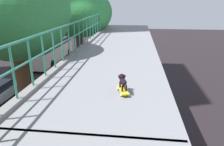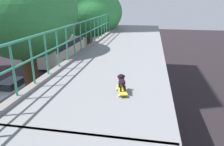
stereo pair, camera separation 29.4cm
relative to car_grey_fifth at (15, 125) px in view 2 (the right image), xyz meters
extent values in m
cube|color=black|center=(6.63, -7.25, 5.15)|extent=(3.00, 0.06, 0.00)
cylinder|color=#31866A|center=(5.15, -6.38, 5.75)|extent=(0.04, 0.04, 1.03)
cylinder|color=#31866A|center=(5.15, -5.72, 5.75)|extent=(0.04, 0.04, 1.03)
cylinder|color=#31866A|center=(5.15, -5.05, 5.75)|extent=(0.04, 0.04, 1.03)
cylinder|color=#31866A|center=(5.15, -4.39, 5.75)|extent=(0.04, 0.04, 1.03)
cylinder|color=#31866A|center=(5.15, -3.73, 5.75)|extent=(0.04, 0.04, 1.03)
cylinder|color=#31866A|center=(5.15, -3.06, 5.75)|extent=(0.04, 0.04, 1.03)
cylinder|color=#31866A|center=(5.15, -2.40, 5.75)|extent=(0.04, 0.04, 1.03)
cylinder|color=#31866A|center=(5.15, -1.73, 5.75)|extent=(0.04, 0.04, 1.03)
cylinder|color=#31866A|center=(5.15, -1.07, 5.75)|extent=(0.04, 0.04, 1.03)
cylinder|color=#31866A|center=(5.15, -0.41, 5.75)|extent=(0.04, 0.04, 1.03)
cylinder|color=#31866A|center=(5.15, 0.26, 5.75)|extent=(0.04, 0.04, 1.03)
cylinder|color=#31866A|center=(5.15, 0.92, 5.75)|extent=(0.04, 0.04, 1.03)
cylinder|color=#31866A|center=(5.15, 1.59, 5.75)|extent=(0.04, 0.04, 1.03)
cylinder|color=#31866A|center=(5.15, 2.25, 5.75)|extent=(0.04, 0.04, 1.03)
cylinder|color=#31866A|center=(5.15, 2.91, 5.75)|extent=(0.04, 0.04, 1.03)
cylinder|color=#31866A|center=(5.15, 3.58, 5.75)|extent=(0.04, 0.04, 1.03)
cylinder|color=#31866A|center=(5.15, 4.24, 5.75)|extent=(0.04, 0.04, 1.03)
cylinder|color=#31866A|center=(5.15, 4.91, 5.75)|extent=(0.04, 0.04, 1.03)
cylinder|color=#31866A|center=(5.15, 5.57, 5.75)|extent=(0.04, 0.04, 1.03)
cylinder|color=#31866A|center=(5.15, 6.23, 5.75)|extent=(0.04, 0.04, 1.03)
cube|color=slate|center=(0.00, 0.06, -0.10)|extent=(1.72, 4.39, 0.64)
cube|color=#1E232B|center=(0.00, -0.24, 0.47)|extent=(1.42, 1.80, 0.49)
cylinder|color=black|center=(0.82, 1.37, -0.33)|extent=(0.20, 0.63, 0.63)
cylinder|color=black|center=(-0.82, 1.37, -0.33)|extent=(0.20, 0.63, 0.63)
cylinder|color=black|center=(0.82, -1.25, -0.33)|extent=(0.20, 0.63, 0.63)
cube|color=#B4B9B7|center=(-3.49, 4.56, -0.12)|extent=(1.63, 4.56, 0.68)
cube|color=#1E232B|center=(-3.49, 4.81, 0.51)|extent=(1.34, 2.04, 0.57)
cylinder|color=black|center=(-2.72, 3.17, -0.32)|extent=(0.21, 0.64, 0.64)
cylinder|color=black|center=(-2.72, 5.94, -0.32)|extent=(0.21, 0.64, 0.64)
cylinder|color=black|center=(-4.27, 5.94, -0.32)|extent=(0.21, 0.64, 0.64)
cube|color=#216B3D|center=(0.16, 6.87, -0.09)|extent=(1.79, 4.47, 0.65)
cube|color=#1E232B|center=(0.16, 6.73, 0.54)|extent=(1.49, 1.86, 0.61)
cylinder|color=black|center=(1.01, 8.19, -0.30)|extent=(0.23, 0.69, 0.69)
cylinder|color=black|center=(-0.70, 8.19, -0.30)|extent=(0.23, 0.69, 0.69)
cylinder|color=black|center=(1.01, 5.56, -0.30)|extent=(0.23, 0.69, 0.69)
cylinder|color=black|center=(-0.70, 5.56, -0.30)|extent=(0.23, 0.69, 0.69)
cube|color=beige|center=(-3.69, 16.34, 1.19)|extent=(2.42, 10.27, 3.09)
cube|color=black|center=(-3.69, 16.34, 1.73)|extent=(2.44, 9.45, 0.70)
cylinder|color=black|center=(-2.53, 19.93, -0.16)|extent=(0.28, 0.96, 0.96)
cylinder|color=black|center=(-4.85, 19.93, -0.16)|extent=(0.28, 0.96, 0.96)
cylinder|color=black|center=(-2.53, 13.51, -0.16)|extent=(0.28, 0.96, 0.96)
cylinder|color=black|center=(-4.85, 13.51, -0.16)|extent=(0.28, 0.96, 0.96)
cylinder|color=#4F3520|center=(3.01, -2.42, 2.47)|extent=(0.55, 0.55, 6.21)
ellipsoid|color=#337F41|center=(3.01, -2.42, 6.67)|extent=(3.98, 3.98, 3.61)
cylinder|color=brown|center=(3.47, 4.38, 2.19)|extent=(0.45, 0.45, 5.66)
ellipsoid|color=#348D44|center=(3.47, 4.38, 6.26)|extent=(4.49, 4.49, 3.27)
cube|color=gold|center=(7.13, -5.72, 5.23)|extent=(0.29, 0.54, 0.02)
cylinder|color=silver|center=(7.16, -5.53, 5.18)|extent=(0.04, 0.06, 0.06)
cylinder|color=silver|center=(7.00, -5.58, 5.18)|extent=(0.04, 0.06, 0.06)
cylinder|color=silver|center=(7.26, -5.86, 5.18)|extent=(0.04, 0.06, 0.06)
cylinder|color=silver|center=(7.09, -5.91, 5.18)|extent=(0.04, 0.06, 0.06)
cylinder|color=black|center=(7.13, -5.59, 5.30)|extent=(0.04, 0.04, 0.13)
cylinder|color=black|center=(7.06, -5.61, 5.30)|extent=(0.04, 0.04, 0.13)
cylinder|color=black|center=(7.20, -5.80, 5.30)|extent=(0.04, 0.04, 0.13)
cylinder|color=black|center=(7.12, -5.83, 5.30)|extent=(0.04, 0.04, 0.13)
ellipsoid|color=black|center=(7.13, -5.71, 5.40)|extent=(0.22, 0.33, 0.12)
sphere|color=black|center=(7.09, -5.58, 5.46)|extent=(0.14, 0.14, 0.14)
ellipsoid|color=black|center=(7.07, -5.52, 5.45)|extent=(0.07, 0.08, 0.04)
sphere|color=black|center=(7.14, -5.57, 5.48)|extent=(0.06, 0.06, 0.06)
sphere|color=black|center=(7.04, -5.60, 5.48)|extent=(0.06, 0.06, 0.06)
sphere|color=black|center=(7.17, -5.86, 5.44)|extent=(0.06, 0.06, 0.06)
camera|label=1|loc=(7.38, -9.85, 7.00)|focal=34.26mm
camera|label=2|loc=(7.67, -9.80, 7.00)|focal=34.26mm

